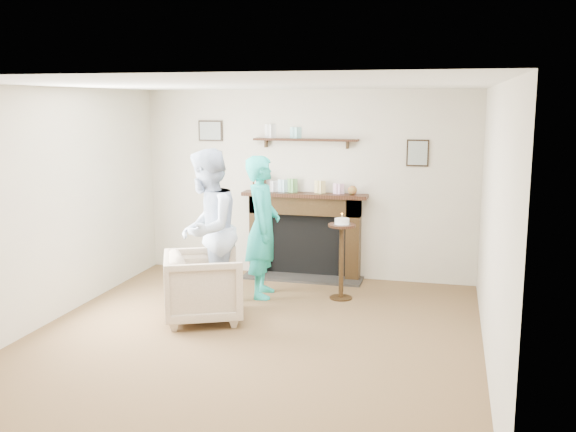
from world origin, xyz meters
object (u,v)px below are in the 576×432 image
object	(u,v)px
armchair	(204,319)
pedestal_table	(342,246)
woman	(263,295)
man	(209,308)

from	to	relation	value
armchair	pedestal_table	size ratio (longest dim) A/B	0.78
armchair	woman	distance (m)	1.07
armchair	man	world-z (taller)	man
armchair	pedestal_table	xyz separation A→B (m)	(1.32, 1.12, 0.64)
woman	man	bearing A→B (deg)	133.05
man	woman	size ratio (longest dim) A/B	1.07
man	pedestal_table	xyz separation A→B (m)	(1.42, 0.73, 0.64)
man	woman	bearing A→B (deg)	138.56
armchair	woman	xyz separation A→B (m)	(0.37, 1.01, 0.00)
man	pedestal_table	bearing A→B (deg)	113.01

